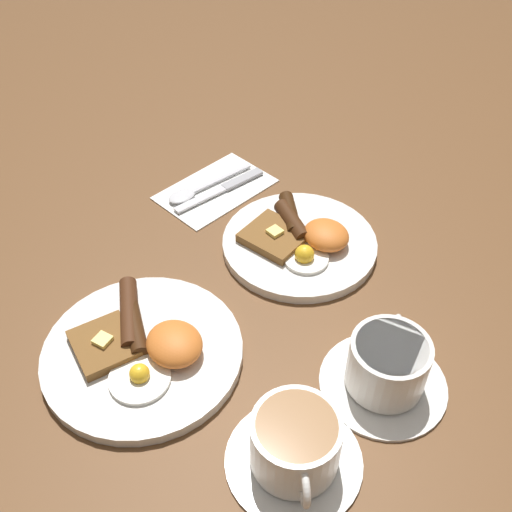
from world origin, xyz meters
TOP-DOWN VIEW (x-y plane):
  - ground_plane at (0.00, 0.00)m, footprint 3.00×3.00m
  - breakfast_plate_near at (-0.00, -0.00)m, footprint 0.24×0.24m
  - breakfast_plate_far at (-0.02, 0.29)m, footprint 0.26×0.26m
  - teacup_near at (-0.25, 0.09)m, footprint 0.16×0.16m
  - teacup_far at (-0.26, 0.24)m, footprint 0.15×0.15m
  - napkin at (0.20, 0.01)m, footprint 0.14×0.20m
  - knife at (0.19, 0.00)m, footprint 0.02×0.18m
  - spoon at (0.21, 0.06)m, footprint 0.03×0.17m

SIDE VIEW (x-z plane):
  - ground_plane at x=0.00m, z-range 0.00..0.00m
  - napkin at x=0.20m, z-range 0.00..0.01m
  - knife at x=0.19m, z-range 0.00..0.01m
  - spoon at x=0.21m, z-range 0.00..0.01m
  - breakfast_plate_far at x=-0.02m, z-range -0.01..0.04m
  - breakfast_plate_near at x=0.00m, z-range -0.01..0.04m
  - teacup_near at x=-0.25m, z-range 0.00..0.07m
  - teacup_far at x=-0.26m, z-range 0.00..0.07m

